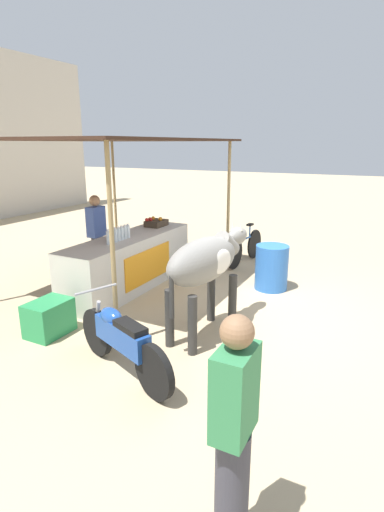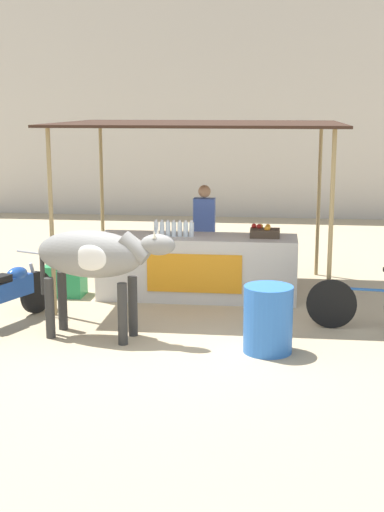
# 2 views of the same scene
# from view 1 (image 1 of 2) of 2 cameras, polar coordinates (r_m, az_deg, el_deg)

# --- Properties ---
(ground_plane) EXTENTS (60.00, 60.00, 0.00)m
(ground_plane) POSITION_cam_1_polar(r_m,az_deg,el_deg) (6.52, 7.34, -7.48)
(ground_plane) COLOR tan
(stall_counter) EXTENTS (3.00, 0.82, 0.96)m
(stall_counter) POSITION_cam_1_polar(r_m,az_deg,el_deg) (7.33, -8.87, -0.89)
(stall_counter) COLOR beige
(stall_counter) RESTS_ON ground
(stall_awning) EXTENTS (4.20, 3.20, 2.64)m
(stall_awning) POSITION_cam_1_polar(r_m,az_deg,el_deg) (7.21, -11.61, 15.29)
(stall_awning) COLOR #382319
(stall_awning) RESTS_ON ground
(water_bottle_row) EXTENTS (0.61, 0.07, 0.25)m
(water_bottle_row) POSITION_cam_1_polar(r_m,az_deg,el_deg) (6.88, -10.46, 3.06)
(water_bottle_row) COLOR silver
(water_bottle_row) RESTS_ON stall_counter
(fruit_crate) EXTENTS (0.44, 0.32, 0.18)m
(fruit_crate) POSITION_cam_1_polar(r_m,az_deg,el_deg) (8.04, -5.16, 4.78)
(fruit_crate) COLOR #3F3326
(fruit_crate) RESTS_ON stall_counter
(vendor_behind_counter) EXTENTS (0.34, 0.22, 1.65)m
(vendor_behind_counter) POSITION_cam_1_polar(r_m,az_deg,el_deg) (7.71, -13.41, 2.54)
(vendor_behind_counter) COLOR #383842
(vendor_behind_counter) RESTS_ON ground
(cooler_box) EXTENTS (0.60, 0.44, 0.48)m
(cooler_box) POSITION_cam_1_polar(r_m,az_deg,el_deg) (5.91, -19.76, -8.32)
(cooler_box) COLOR #268C4C
(cooler_box) RESTS_ON ground
(water_barrel) EXTENTS (0.59, 0.59, 0.81)m
(water_barrel) POSITION_cam_1_polar(r_m,az_deg,el_deg) (7.34, 11.29, -1.60)
(water_barrel) COLOR blue
(water_barrel) RESTS_ON ground
(cow) EXTENTS (1.85, 0.73, 1.44)m
(cow) POSITION_cam_1_polar(r_m,az_deg,el_deg) (5.30, 2.03, -0.98)
(cow) COLOR gray
(cow) RESTS_ON ground
(motorcycle_parked) EXTENTS (0.83, 1.70, 0.90)m
(motorcycle_parked) POSITION_cam_1_polar(r_m,az_deg,el_deg) (4.68, -10.07, -11.62)
(motorcycle_parked) COLOR black
(motorcycle_parked) RESTS_ON ground
(bicycle_leaning) EXTENTS (1.66, 0.21, 0.85)m
(bicycle_leaning) POSITION_cam_1_polar(r_m,az_deg,el_deg) (8.85, 7.59, 1.19)
(bicycle_leaning) COLOR black
(bicycle_leaning) RESTS_ON ground
(passerby_on_street) EXTENTS (0.34, 0.22, 1.65)m
(passerby_on_street) POSITION_cam_1_polar(r_m,az_deg,el_deg) (2.67, 5.95, -24.30)
(passerby_on_street) COLOR #383842
(passerby_on_street) RESTS_ON ground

